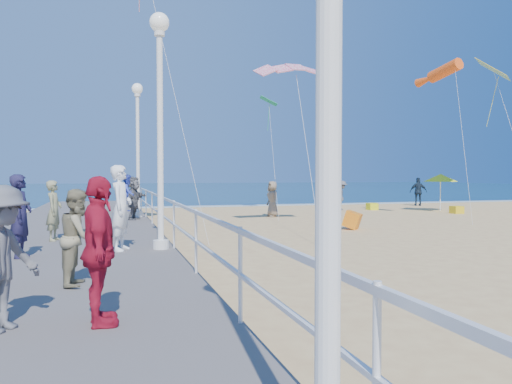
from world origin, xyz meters
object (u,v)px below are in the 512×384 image
object	(u,v)px
spectator_6	(54,211)
beach_walker_c	(273,199)
toddler_held	(128,193)
box_kite	(352,222)
lamp_post_mid	(160,105)
beach_chair_left	(372,206)
beach_umbrella	(441,178)
spectator_1	(79,237)
spectator_5	(134,198)
beach_chair_right	(457,210)
lamp_post_far	(138,135)
spectator_2	(1,258)
beach_walker_a	(342,195)
beach_walker_b	(418,192)
woman_holding_toddler	(121,208)
spectator_0	(21,216)
spectator_3	(99,251)

from	to	relation	value
spectator_6	beach_walker_c	bearing A→B (deg)	-31.17
toddler_held	box_kite	world-z (taller)	toddler_held
lamp_post_mid	beach_chair_left	xyz separation A→B (m)	(13.86, 14.92, -3.46)
beach_umbrella	beach_chair_left	bearing A→B (deg)	150.23
toddler_held	spectator_1	world-z (taller)	toddler_held
spectator_5	beach_chair_right	xyz separation A→B (m)	(17.02, 3.36, -1.01)
lamp_post_far	spectator_2	xyz separation A→B (m)	(-2.24, -14.54, -2.47)
beach_walker_c	spectator_6	bearing A→B (deg)	-48.61
spectator_1	spectator_5	xyz separation A→B (m)	(1.34, 11.15, 0.07)
spectator_1	beach_walker_a	world-z (taller)	spectator_1
beach_walker_b	beach_chair_left	world-z (taller)	beach_walker_b
beach_chair_left	beach_walker_b	bearing A→B (deg)	27.32
beach_chair_left	beach_chair_right	distance (m)	4.80
beach_chair_right	beach_walker_a	bearing A→B (deg)	137.11
beach_walker_c	beach_chair_left	bearing A→B (deg)	106.63
woman_holding_toddler	spectator_6	size ratio (longest dim) A/B	1.23
beach_umbrella	spectator_1	bearing A→B (deg)	-138.79
spectator_0	box_kite	distance (m)	12.26
woman_holding_toddler	beach_umbrella	size ratio (longest dim) A/B	0.89
beach_walker_a	beach_chair_right	bearing A→B (deg)	-105.53
spectator_2	beach_walker_b	size ratio (longest dim) A/B	0.83
box_kite	beach_umbrella	xyz separation A→B (m)	(9.42, 7.36, 1.61)
lamp_post_far	spectator_2	bearing A→B (deg)	-98.77
lamp_post_mid	woman_holding_toddler	xyz separation A→B (m)	(-0.87, 0.00, -2.31)
spectator_3	beach_chair_right	size ratio (longest dim) A/B	3.05
spectator_6	beach_walker_b	size ratio (longest dim) A/B	0.81
spectator_3	beach_walker_b	distance (m)	30.57
lamp_post_mid	beach_walker_c	bearing A→B (deg)	60.94
spectator_1	box_kite	size ratio (longest dim) A/B	2.45
beach_umbrella	beach_chair_left	size ratio (longest dim) A/B	3.89
spectator_5	woman_holding_toddler	bearing A→B (deg)	-162.31
spectator_1	beach_chair_right	distance (m)	23.42
spectator_0	box_kite	size ratio (longest dim) A/B	2.83
toddler_held	beach_umbrella	bearing A→B (deg)	-35.05
toddler_held	box_kite	size ratio (longest dim) A/B	1.41
lamp_post_mid	spectator_0	size ratio (longest dim) A/B	3.13
lamp_post_far	spectator_0	distance (m)	10.12
toddler_held	spectator_0	bearing A→B (deg)	124.04
woman_holding_toddler	spectator_6	xyz separation A→B (m)	(-1.61, 2.21, -0.18)
beach_walker_c	spectator_3	bearing A→B (deg)	-29.68
lamp_post_mid	toddler_held	world-z (taller)	lamp_post_mid
beach_walker_a	beach_walker_c	xyz separation A→B (m)	(-5.48, -3.45, 0.02)
spectator_6	spectator_1	bearing A→B (deg)	-159.00
spectator_2	box_kite	bearing A→B (deg)	-8.51
beach_umbrella	spectator_3	bearing A→B (deg)	-134.60
spectator_2	box_kite	size ratio (longest dim) A/B	2.63
beach_walker_b	spectator_5	bearing A→B (deg)	53.43
lamp_post_mid	spectator_3	bearing A→B (deg)	-102.33
toddler_held	beach_chair_right	bearing A→B (deg)	-38.72
box_kite	woman_holding_toddler	bearing A→B (deg)	163.37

